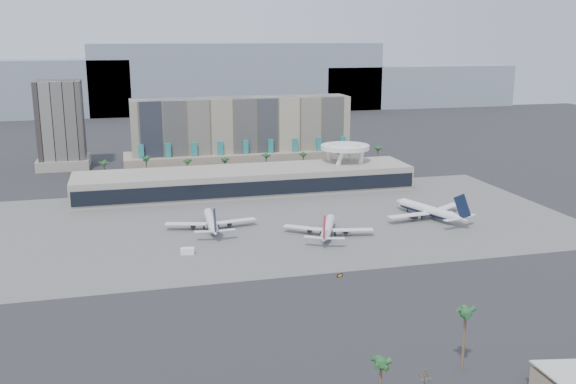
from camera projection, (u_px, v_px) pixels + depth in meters
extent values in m
plane|color=#232326|center=(305.00, 265.00, 223.57)|extent=(900.00, 900.00, 0.00)
cube|color=#5B5B59|center=(270.00, 222.00, 275.30)|extent=(260.00, 130.00, 0.06)
cube|color=gray|center=(238.00, 77.00, 671.90)|extent=(300.00, 60.00, 70.00)
cube|color=gray|center=(413.00, 86.00, 723.20)|extent=(220.00, 60.00, 45.00)
cube|color=tan|center=(242.00, 132.00, 385.62)|extent=(130.00, 22.00, 42.00)
cube|color=tan|center=(243.00, 159.00, 387.55)|extent=(140.00, 30.00, 10.00)
cube|color=teal|center=(142.00, 160.00, 362.69)|extent=(3.00, 2.00, 18.00)
cube|color=teal|center=(168.00, 159.00, 366.32)|extent=(3.00, 2.00, 18.00)
cube|color=teal|center=(195.00, 158.00, 369.94)|extent=(3.00, 2.00, 18.00)
cube|color=teal|center=(221.00, 157.00, 373.56)|extent=(3.00, 2.00, 18.00)
cube|color=teal|center=(246.00, 156.00, 377.19)|extent=(3.00, 2.00, 18.00)
cube|color=teal|center=(271.00, 154.00, 380.81)|extent=(3.00, 2.00, 18.00)
cube|color=teal|center=(295.00, 153.00, 384.44)|extent=(3.00, 2.00, 18.00)
cube|color=teal|center=(319.00, 152.00, 388.06)|extent=(3.00, 2.00, 18.00)
cube|color=teal|center=(342.00, 151.00, 391.69)|extent=(3.00, 2.00, 18.00)
cube|color=black|center=(61.00, 125.00, 382.59)|extent=(26.00, 26.00, 52.00)
cube|color=#B5AD9F|center=(64.00, 162.00, 388.06)|extent=(30.00, 30.00, 6.00)
cube|color=#B5AD9F|center=(246.00, 181.00, 325.63)|extent=(170.00, 32.00, 12.00)
cube|color=black|center=(252.00, 189.00, 310.50)|extent=(168.00, 0.60, 7.00)
cube|color=black|center=(246.00, 167.00, 323.90)|extent=(170.00, 12.00, 2.50)
cylinder|color=white|center=(352.00, 161.00, 350.89)|extent=(6.98, 6.99, 21.89)
cylinder|color=white|center=(330.00, 162.00, 347.82)|extent=(6.98, 6.99, 21.89)
cylinder|color=white|center=(337.00, 166.00, 335.85)|extent=(6.98, 6.99, 21.89)
cylinder|color=white|center=(360.00, 165.00, 338.92)|extent=(6.98, 6.99, 21.89)
cylinder|color=white|center=(345.00, 147.00, 341.23)|extent=(26.00, 26.00, 2.20)
cylinder|color=white|center=(345.00, 145.00, 340.92)|extent=(16.00, 16.00, 1.20)
cylinder|color=brown|center=(105.00, 174.00, 341.64)|extent=(0.70, 0.70, 12.00)
sphere|color=#215329|center=(104.00, 163.00, 340.28)|extent=(2.80, 2.80, 2.80)
cylinder|color=brown|center=(147.00, 172.00, 346.96)|extent=(0.70, 0.70, 12.00)
sphere|color=#215329|center=(146.00, 161.00, 345.60)|extent=(2.80, 2.80, 2.80)
cylinder|color=brown|center=(188.00, 170.00, 352.27)|extent=(0.70, 0.70, 12.00)
sphere|color=#215329|center=(187.00, 160.00, 350.91)|extent=(2.80, 2.80, 2.80)
cylinder|color=brown|center=(226.00, 168.00, 357.34)|extent=(0.70, 0.70, 12.00)
sphere|color=#215329|center=(225.00, 158.00, 355.99)|extent=(2.80, 2.80, 2.80)
cylinder|color=brown|center=(266.00, 166.00, 362.90)|extent=(0.70, 0.70, 12.00)
sphere|color=#215329|center=(266.00, 156.00, 361.55)|extent=(2.80, 2.80, 2.80)
cylinder|color=brown|center=(303.00, 164.00, 368.22)|extent=(0.70, 0.70, 12.00)
sphere|color=#215329|center=(303.00, 154.00, 366.86)|extent=(2.80, 2.80, 2.80)
cylinder|color=brown|center=(339.00, 162.00, 373.53)|extent=(0.70, 0.70, 12.00)
sphere|color=#215329|center=(340.00, 152.00, 372.18)|extent=(2.80, 2.80, 2.80)
cylinder|color=brown|center=(376.00, 160.00, 379.09)|extent=(0.70, 0.70, 12.00)
sphere|color=#215329|center=(377.00, 151.00, 377.73)|extent=(2.80, 2.80, 2.80)
cube|color=#4C3826|center=(425.00, 376.00, 130.25)|extent=(3.20, 0.22, 0.22)
cylinder|color=slate|center=(422.00, 382.00, 129.94)|extent=(0.56, 0.56, 0.90)
cylinder|color=slate|center=(426.00, 381.00, 130.16)|extent=(0.56, 0.56, 0.90)
cylinder|color=slate|center=(430.00, 380.00, 130.37)|extent=(0.56, 0.56, 0.90)
cylinder|color=black|center=(419.00, 375.00, 129.85)|extent=(0.12, 0.12, 0.30)
cylinder|color=black|center=(432.00, 374.00, 130.53)|extent=(0.12, 0.12, 0.30)
cylinder|color=white|center=(211.00, 220.00, 265.31)|extent=(4.79, 25.62, 3.74)
cylinder|color=black|center=(211.00, 221.00, 265.34)|extent=(4.70, 25.11, 3.66)
cone|color=white|center=(208.00, 211.00, 279.19)|extent=(3.91, 4.36, 3.74)
cone|color=white|center=(215.00, 231.00, 249.58)|extent=(4.08, 8.56, 3.74)
cube|color=white|center=(186.00, 224.00, 262.48)|extent=(17.22, 7.80, 0.33)
cube|color=white|center=(236.00, 221.00, 266.63)|extent=(17.21, 6.50, 0.33)
cylinder|color=black|center=(193.00, 225.00, 263.71)|extent=(2.21, 3.82, 2.06)
cylinder|color=black|center=(229.00, 223.00, 266.73)|extent=(2.21, 3.82, 2.06)
cube|color=black|center=(215.00, 220.00, 247.10)|extent=(0.82, 8.50, 9.84)
cube|color=white|center=(204.00, 231.00, 247.73)|extent=(7.72, 3.37, 0.23)
cube|color=white|center=(226.00, 230.00, 249.44)|extent=(7.64, 2.78, 0.23)
cylinder|color=black|center=(209.00, 220.00, 275.38)|extent=(0.47, 0.47, 1.50)
cylinder|color=black|center=(204.00, 227.00, 264.44)|extent=(0.65, 0.65, 1.50)
cylinder|color=black|center=(218.00, 227.00, 265.65)|extent=(0.65, 0.65, 1.50)
cylinder|color=white|center=(328.00, 227.00, 256.88)|extent=(12.89, 24.07, 3.61)
cylinder|color=black|center=(328.00, 227.00, 256.91)|extent=(12.64, 23.58, 3.53)
cone|color=white|center=(331.00, 217.00, 270.43)|extent=(4.90, 5.14, 3.61)
cone|color=white|center=(324.00, 238.00, 241.53)|extent=(6.48, 8.88, 3.61)
cube|color=white|center=(303.00, 228.00, 257.56)|extent=(15.38, 12.24, 0.32)
cube|color=white|center=(353.00, 230.00, 254.72)|extent=(16.62, 6.61, 0.32)
cylinder|color=black|center=(310.00, 230.00, 257.82)|extent=(3.23, 4.09, 1.98)
cylinder|color=black|center=(346.00, 231.00, 255.75)|extent=(3.23, 4.09, 1.98)
cube|color=#B01420|center=(324.00, 227.00, 239.12)|extent=(3.60, 7.72, 9.49)
cube|color=white|center=(313.00, 237.00, 241.14)|extent=(7.21, 5.41, 0.23)
cube|color=white|center=(335.00, 238.00, 239.98)|extent=(7.48, 3.77, 0.23)
cylinder|color=black|center=(330.00, 226.00, 266.69)|extent=(0.45, 0.45, 1.44)
cylinder|color=black|center=(321.00, 233.00, 257.02)|extent=(0.63, 0.63, 1.44)
cylinder|color=black|center=(335.00, 234.00, 256.20)|extent=(0.63, 0.63, 1.44)
cylinder|color=white|center=(426.00, 209.00, 280.53)|extent=(13.53, 28.27, 4.18)
cylinder|color=black|center=(426.00, 210.00, 280.57)|extent=(13.26, 27.71, 4.10)
cone|color=white|center=(400.00, 202.00, 293.69)|extent=(5.52, 5.84, 4.18)
cone|color=white|center=(459.00, 218.00, 265.61)|extent=(7.10, 10.27, 4.18)
cube|color=white|center=(408.00, 215.00, 273.58)|extent=(19.21, 6.65, 0.37)
cube|color=white|center=(446.00, 207.00, 286.09)|extent=(18.22, 13.43, 0.37)
cylinder|color=black|center=(413.00, 216.00, 275.96)|extent=(3.57, 4.71, 2.30)
cylinder|color=black|center=(440.00, 210.00, 285.06)|extent=(3.57, 4.71, 2.30)
cube|color=black|center=(462.00, 207.00, 263.06)|extent=(3.68, 9.12, 11.01)
cube|color=white|center=(453.00, 220.00, 262.09)|extent=(8.66, 3.94, 0.26)
cube|color=white|center=(468.00, 216.00, 267.20)|extent=(8.48, 5.92, 0.26)
cylinder|color=black|center=(408.00, 210.00, 290.18)|extent=(0.52, 0.52, 1.67)
cylinder|color=black|center=(422.00, 218.00, 278.57)|extent=(0.73, 0.73, 1.67)
cylinder|color=black|center=(433.00, 215.00, 282.21)|extent=(0.73, 0.73, 1.67)
cube|color=white|center=(188.00, 251.00, 234.11)|extent=(5.22, 3.15, 2.40)
cube|color=white|center=(346.00, 232.00, 257.43)|extent=(3.84, 2.63, 1.82)
cube|color=black|center=(340.00, 275.00, 212.30)|extent=(2.17, 1.00, 1.00)
cube|color=gold|center=(340.00, 276.00, 212.13)|extent=(1.52, 0.57, 0.60)
cylinder|color=black|center=(337.00, 276.00, 212.15)|extent=(0.12, 0.12, 0.60)
cylinder|color=black|center=(342.00, 276.00, 212.54)|extent=(0.12, 0.12, 0.60)
cylinder|color=brown|center=(380.00, 384.00, 137.33)|extent=(0.70, 0.70, 10.46)
sphere|color=#215329|center=(381.00, 363.00, 136.16)|extent=(2.80, 2.80, 2.80)
cylinder|color=brown|center=(464.00, 341.00, 151.80)|extent=(0.70, 0.70, 14.86)
sphere|color=#215329|center=(466.00, 313.00, 150.10)|extent=(2.80, 2.80, 2.80)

